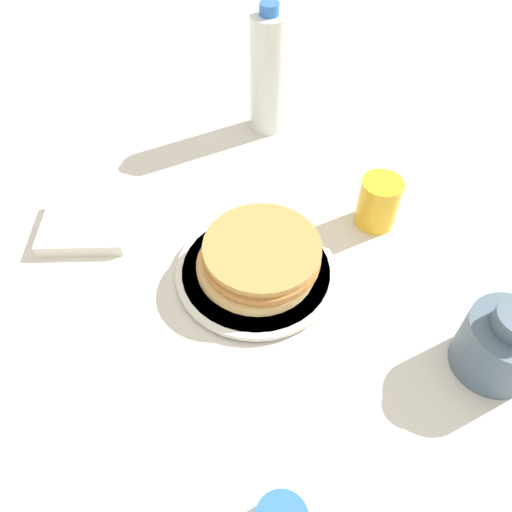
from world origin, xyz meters
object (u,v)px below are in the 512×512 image
juice_glass (378,202)px  cream_jug (501,344)px  plate (256,271)px  water_bottle_mid (268,74)px  pancake_stack (259,259)px

juice_glass → cream_jug: 0.27m
plate → water_bottle_mid: (-0.28, 0.22, 0.10)m
pancake_stack → plate: bearing=-157.7°
juice_glass → water_bottle_mid: water_bottle_mid is taller
plate → water_bottle_mid: water_bottle_mid is taller
pancake_stack → cream_jug: size_ratio=1.62×
pancake_stack → cream_jug: bearing=30.2°
juice_glass → water_bottle_mid: size_ratio=0.35×
plate → pancake_stack: 0.03m
juice_glass → cream_jug: bearing=-10.8°
water_bottle_mid → plate: bearing=-37.3°
juice_glass → water_bottle_mid: (-0.30, 0.00, 0.07)m
cream_jug → water_bottle_mid: 0.57m
pancake_stack → juice_glass: size_ratio=2.16×
plate → pancake_stack: bearing=22.3°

